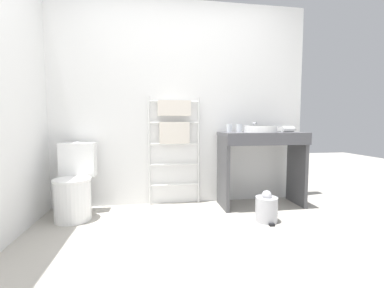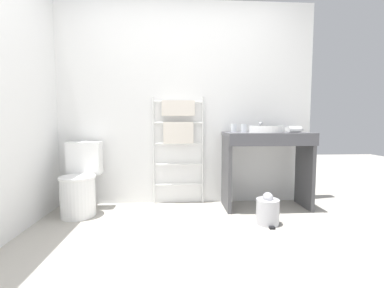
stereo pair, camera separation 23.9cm
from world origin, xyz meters
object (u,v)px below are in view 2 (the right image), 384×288
Objects in this scene: hair_dryer at (294,129)px; trash_bin at (268,211)px; towel_radiator at (178,130)px; toilet at (80,184)px; cup_near_wall at (234,128)px; sink_basin at (266,129)px; cup_near_edge at (244,128)px.

hair_dryer reaches higher than trash_bin.
toilet is at bearing -165.22° from towel_radiator.
sink_basin is at bearing -21.18° from cup_near_wall.
cup_near_edge is 0.97m from trash_bin.
towel_radiator reaches higher than hair_dryer.
hair_dryer is (1.32, -0.22, 0.01)m from towel_radiator.
towel_radiator is at bearing 172.95° from cup_near_wall.
cup_near_edge reaches higher than toilet.
towel_radiator is 0.77m from cup_near_edge.
sink_basin reaches higher than hair_dryer.
hair_dryer is at bearing -11.92° from cup_near_wall.
cup_near_wall is at bearing 168.08° from hair_dryer.
toilet is at bearing -178.08° from sink_basin.
towel_radiator is at bearing 169.98° from cup_near_edge.
trash_bin is at bearing -79.78° from cup_near_edge.
cup_near_wall reaches higher than sink_basin.
cup_near_edge is at bearing 171.11° from hair_dryer.
trash_bin is (-0.46, -0.47, -0.78)m from hair_dryer.
toilet is 8.29× the size of cup_near_wall.
toilet is 1.97m from trash_bin.
hair_dryer is (2.38, 0.06, 0.59)m from toilet.
cup_near_wall is 0.30× the size of trash_bin.
towel_radiator reaches higher than trash_bin.
towel_radiator reaches higher than cup_near_wall.
cup_near_edge is at bearing -26.61° from cup_near_wall.
towel_radiator is at bearing 170.46° from hair_dryer.
cup_near_edge reaches higher than trash_bin.
cup_near_wall is at bearing 153.39° from cup_near_edge.
cup_near_wall is at bearing -7.05° from towel_radiator.
hair_dryer is 1.02m from trash_bin.
towel_radiator is at bearing 141.17° from trash_bin.
sink_basin is 2.03× the size of hair_dryer.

